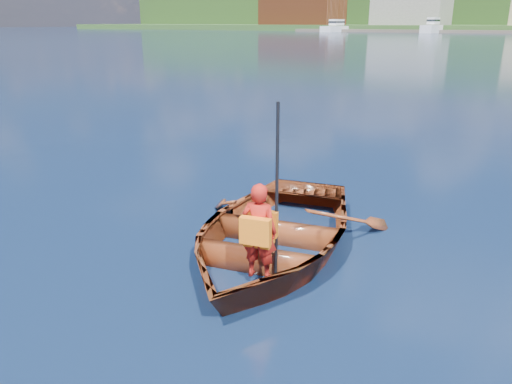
{
  "coord_description": "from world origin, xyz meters",
  "views": [
    {
      "loc": [
        4.01,
        -4.17,
        2.82
      ],
      "look_at": [
        0.62,
        0.85,
        0.75
      ],
      "focal_mm": 35.0,
      "sensor_mm": 36.0,
      "label": 1
    }
  ],
  "objects": [
    {
      "name": "child_paddler",
      "position": [
        1.23,
        0.01,
        0.66
      ],
      "size": [
        0.45,
        0.41,
        1.95
      ],
      "color": "red",
      "rests_on": "ground"
    },
    {
      "name": "rowboat",
      "position": [
        0.86,
        0.85,
        0.25
      ],
      "size": [
        3.65,
        4.45,
        0.81
      ],
      "color": "brown",
      "rests_on": "ground"
    },
    {
      "name": "ground",
      "position": [
        0.0,
        0.0,
        0.0
      ],
      "size": [
        600.0,
        600.0,
        0.0
      ],
      "color": "#112D47",
      "rests_on": "ground"
    }
  ]
}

